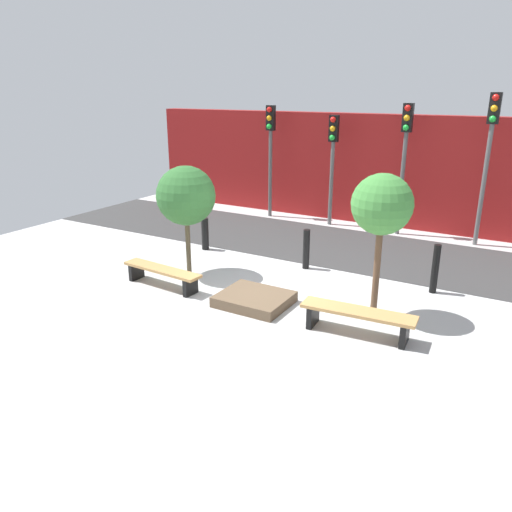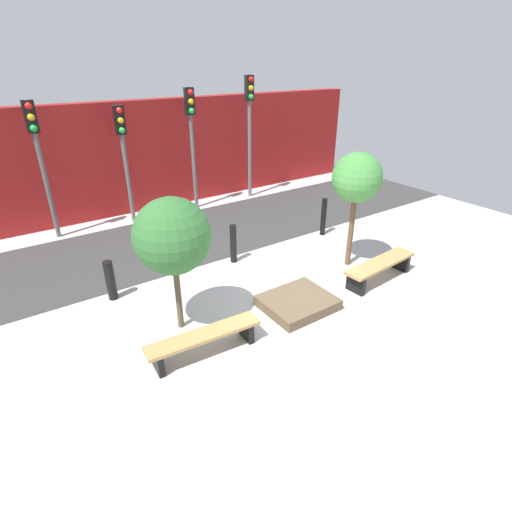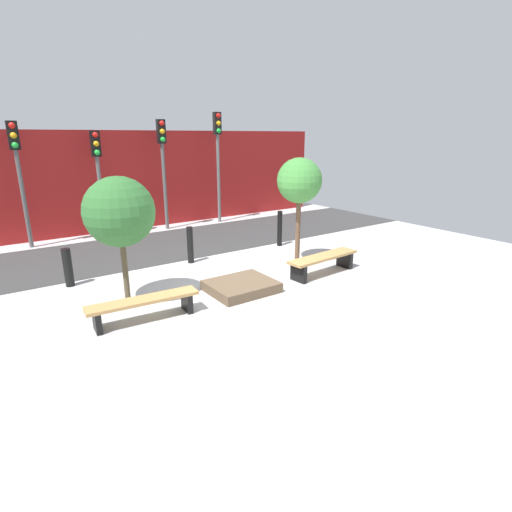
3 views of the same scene
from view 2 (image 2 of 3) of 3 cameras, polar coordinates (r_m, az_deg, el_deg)
The scene contains 15 objects.
ground_plane at distance 8.26m, azimuth 5.40°, elevation -6.88°, with size 18.00×18.00×0.00m, color #B3B3B3.
road_strip at distance 11.51m, azimuth -8.53°, elevation 3.08°, with size 18.00×3.57×0.01m, color #353535.
building_facade at distance 13.66m, azimuth -14.90°, elevation 13.70°, with size 16.20×0.50×3.38m, color maroon.
bench_left at distance 6.86m, azimuth -7.40°, elevation -11.65°, with size 2.00×0.52×0.43m.
bench_right at distance 9.32m, azimuth 17.29°, elevation -1.47°, with size 2.03×0.59×0.47m.
planter_bed at distance 8.13m, azimuth 5.96°, elevation -6.63°, with size 1.37×1.17×0.21m, color brown.
tree_behind_left_bench at distance 6.84m, azimuth -11.88°, elevation 2.74°, with size 1.33×1.33×2.51m.
tree_behind_right_bench at distance 9.24m, azimuth 14.22°, elevation 10.67°, with size 1.11×1.11×2.71m.
bollard_far_left at distance 8.72m, azimuth -20.08°, elevation -3.29°, with size 0.19×0.19×0.86m, color black.
bollard_left at distance 9.68m, azimuth -3.26°, elevation 1.76°, with size 0.16×0.16×0.96m, color black.
bollard_center at distance 11.35m, azimuth 9.62°, elevation 5.53°, with size 0.15×0.15×1.06m, color black.
traffic_light_west at distance 11.88m, azimuth -28.73°, elevation 13.54°, with size 0.28×0.27×3.61m.
traffic_light_mid_west at distance 12.33m, azimuth -18.46°, elevation 14.99°, with size 0.28×0.27×3.36m.
traffic_light_mid_east at distance 13.07m, azimuth -9.20°, elevation 17.62°, with size 0.28×0.27×3.73m.
traffic_light_east at distance 14.11m, azimuth -0.91°, elevation 19.34°, with size 0.28×0.27×4.02m.
Camera 2 is at (-4.53, -5.20, 4.54)m, focal length 28.00 mm.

